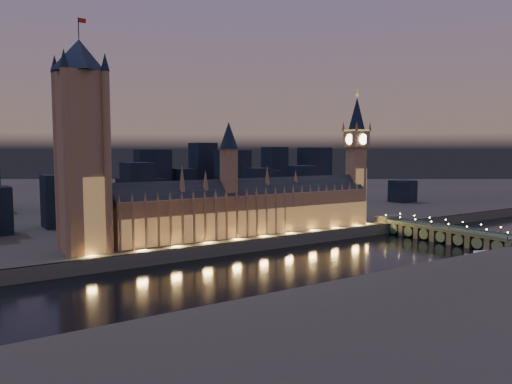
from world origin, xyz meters
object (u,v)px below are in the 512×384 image
victoria_tower (82,137)px  river_boat (491,255)px  elizabeth_tower (356,149)px  westminster_bridge (439,233)px  palace_of_westminster (252,208)px

victoria_tower → river_boat: victoria_tower is taller
elizabeth_tower → westminster_bridge: 92.50m
palace_of_westminster → river_boat: size_ratio=5.23×
palace_of_westminster → elizabeth_tower: (101.55, 0.17, 41.73)m
westminster_bridge → river_boat: 59.46m
victoria_tower → river_boat: size_ratio=3.45×
elizabeth_tower → palace_of_westminster: bearing=-179.9°
elizabeth_tower → river_boat: 137.17m
palace_of_westminster → river_boat: 157.27m
river_boat → elizabeth_tower: bearing=88.7°
victoria_tower → elizabeth_tower: (218.00, -0.01, -6.16)m
palace_of_westminster → elizabeth_tower: size_ratio=1.87×
palace_of_westminster → westminster_bridge: (122.15, -65.20, -20.38)m
victoria_tower → elizabeth_tower: size_ratio=1.23×
palace_of_westminster → river_boat: (98.89, -119.75, -24.81)m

